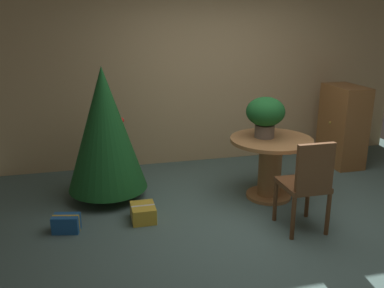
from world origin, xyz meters
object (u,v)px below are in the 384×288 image
at_px(flower_vase, 265,114).
at_px(holiday_tree, 105,129).
at_px(wooden_chair_near, 307,182).
at_px(wooden_cabinet, 343,126).
at_px(round_dining_table, 270,161).
at_px(gift_box_gold, 143,213).
at_px(gift_box_blue, 66,223).

xyz_separation_m(flower_vase, holiday_tree, (-1.81, 0.37, -0.17)).
height_order(wooden_chair_near, wooden_cabinet, wooden_cabinet).
distance_m(round_dining_table, wooden_cabinet, 1.73).
distance_m(wooden_chair_near, gift_box_gold, 1.73).
xyz_separation_m(holiday_tree, gift_box_gold, (0.32, -0.68, -0.77)).
bearing_deg(gift_box_gold, gift_box_blue, -175.72).
bearing_deg(wooden_cabinet, gift_box_blue, -163.34).
distance_m(flower_vase, gift_box_blue, 2.49).
height_order(gift_box_gold, wooden_cabinet, wooden_cabinet).
relative_size(gift_box_blue, gift_box_gold, 0.96).
distance_m(holiday_tree, wooden_cabinet, 3.41).
height_order(wooden_chair_near, gift_box_blue, wooden_chair_near).
bearing_deg(wooden_chair_near, gift_box_blue, 166.42).
relative_size(holiday_tree, wooden_cabinet, 1.36).
xyz_separation_m(wooden_chair_near, gift_box_blue, (-2.34, 0.57, -0.45)).
relative_size(gift_box_blue, wooden_cabinet, 0.25).
bearing_deg(holiday_tree, wooden_chair_near, -34.86).
distance_m(holiday_tree, gift_box_blue, 1.16).
bearing_deg(flower_vase, round_dining_table, -47.75).
distance_m(wooden_chair_near, gift_box_blue, 2.45).
distance_m(flower_vase, gift_box_gold, 1.78).
bearing_deg(round_dining_table, holiday_tree, 166.76).
distance_m(wooden_chair_near, wooden_cabinet, 2.28).
bearing_deg(gift_box_gold, holiday_tree, 115.42).
height_order(round_dining_table, wooden_cabinet, wooden_cabinet).
height_order(flower_vase, gift_box_gold, flower_vase).
height_order(holiday_tree, gift_box_blue, holiday_tree).
xyz_separation_m(flower_vase, wooden_chair_near, (0.06, -0.93, -0.48)).
distance_m(round_dining_table, gift_box_blue, 2.39).
height_order(holiday_tree, wooden_cabinet, holiday_tree).
bearing_deg(flower_vase, gift_box_gold, -168.23).
height_order(wooden_chair_near, gift_box_gold, wooden_chair_near).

